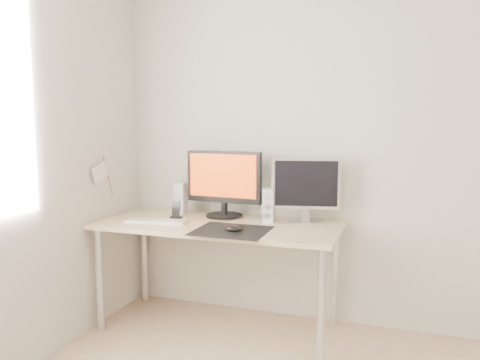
# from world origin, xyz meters

# --- Properties ---
(wall_back) EXTENTS (3.50, 0.00, 3.50)m
(wall_back) POSITION_xyz_m (0.00, 1.75, 1.25)
(wall_back) COLOR silver
(wall_back) RESTS_ON ground
(mousepad) EXTENTS (0.45, 0.40, 0.00)m
(mousepad) POSITION_xyz_m (-0.77, 1.19, 0.73)
(mousepad) COLOR black
(mousepad) RESTS_ON desk
(mouse) EXTENTS (0.11, 0.07, 0.04)m
(mouse) POSITION_xyz_m (-0.75, 1.16, 0.75)
(mouse) COLOR black
(mouse) RESTS_ON mousepad
(desk) EXTENTS (1.60, 0.70, 0.73)m
(desk) POSITION_xyz_m (-0.93, 1.38, 0.65)
(desk) COLOR #D1B587
(desk) RESTS_ON ground
(main_monitor) EXTENTS (0.55, 0.28, 0.47)m
(main_monitor) POSITION_xyz_m (-0.96, 1.57, 0.98)
(main_monitor) COLOR black
(main_monitor) RESTS_ON desk
(second_monitor) EXTENTS (0.45, 0.20, 0.43)m
(second_monitor) POSITION_xyz_m (-0.38, 1.57, 0.97)
(second_monitor) COLOR #BEBDC0
(second_monitor) RESTS_ON desk
(speaker_left) EXTENTS (0.07, 0.09, 0.23)m
(speaker_left) POSITION_xyz_m (-1.30, 1.57, 0.84)
(speaker_left) COLOR white
(speaker_left) RESTS_ON desk
(speaker_right) EXTENTS (0.07, 0.09, 0.23)m
(speaker_right) POSITION_xyz_m (-0.61, 1.50, 0.84)
(speaker_right) COLOR silver
(speaker_right) RESTS_ON desk
(keyboard) EXTENTS (0.43, 0.16, 0.02)m
(keyboard) POSITION_xyz_m (-1.33, 1.26, 0.74)
(keyboard) COLOR silver
(keyboard) RESTS_ON desk
(phone_dock) EXTENTS (0.07, 0.06, 0.12)m
(phone_dock) POSITION_xyz_m (-1.27, 1.43, 0.77)
(phone_dock) COLOR black
(phone_dock) RESTS_ON desk
(pennant) EXTENTS (0.01, 0.23, 0.29)m
(pennant) POSITION_xyz_m (-1.72, 1.24, 1.05)
(pennant) COLOR #A57F54
(pennant) RESTS_ON wall_left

